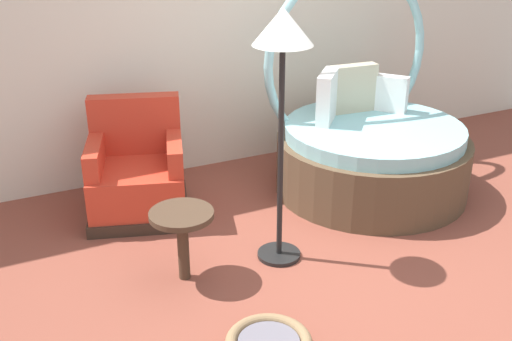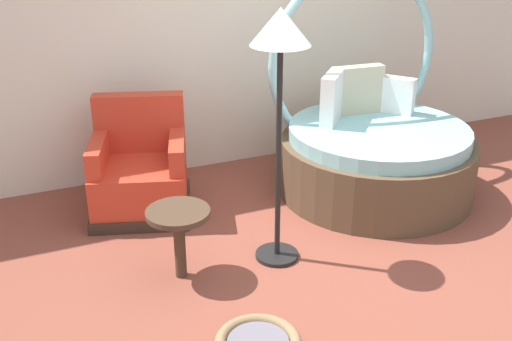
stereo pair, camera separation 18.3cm
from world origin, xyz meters
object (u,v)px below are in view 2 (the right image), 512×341
(round_daybed, at_px, (373,147))
(side_table, at_px, (178,223))
(red_armchair, at_px, (141,173))
(floor_lamp, at_px, (280,53))

(round_daybed, height_order, side_table, round_daybed)
(round_daybed, height_order, red_armchair, round_daybed)
(floor_lamp, bearing_deg, red_armchair, 122.12)
(round_daybed, bearing_deg, side_table, -161.25)
(round_daybed, bearing_deg, floor_lamp, -150.66)
(round_daybed, relative_size, side_table, 3.79)
(round_daybed, relative_size, red_armchair, 1.97)
(side_table, relative_size, floor_lamp, 0.29)
(red_armchair, bearing_deg, round_daybed, -12.63)
(round_daybed, relative_size, floor_lamp, 1.08)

